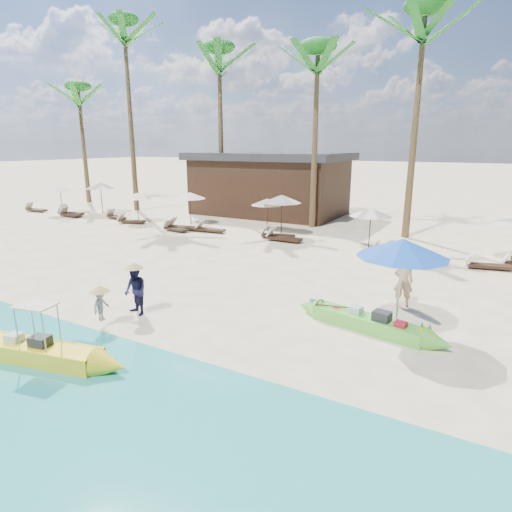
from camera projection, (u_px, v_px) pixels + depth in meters
The scene contains 34 objects.
ground at pixel (232, 318), 12.34m from camera, with size 240.00×240.00×0.00m, color #FBECBA.
wet_sand_strip at pixel (90, 408), 8.13m from camera, with size 240.00×4.50×0.01m, color tan.
green_canoe at pixel (367, 322), 11.52m from camera, with size 4.89×1.22×0.63m.
yellow_canoe at pixel (34, 351), 9.88m from camera, with size 5.35×1.50×1.40m.
tourist at pixel (403, 281), 13.06m from camera, with size 0.58×0.38×1.60m, color tan.
vendor_green at pixel (135, 291), 12.43m from camera, with size 0.72×0.56×1.48m, color #131335.
vendor_yellow at pixel (101, 305), 11.63m from camera, with size 0.57×0.33×0.89m, color gray.
blue_umbrella at pixel (403, 248), 10.92m from camera, with size 2.36×2.36×2.54m.
resort_parasol_0 at pixel (60, 188), 30.22m from camera, with size 1.99×1.99×2.05m.
lounger_0_left at pixel (35, 209), 31.70m from camera, with size 1.81×0.72×0.60m.
lounger_0_right at pixel (69, 213), 29.93m from camera, with size 2.02×0.73×0.67m.
resort_parasol_1 at pixel (100, 186), 30.53m from camera, with size 2.16×2.16×2.22m.
lounger_1_left at pixel (70, 214), 29.45m from camera, with size 1.81×0.64×0.61m.
lounger_1_right at pixel (115, 216), 28.67m from camera, with size 1.80×0.89×0.59m.
resort_parasol_2 at pixel (137, 196), 27.05m from camera, with size 1.83×1.83×1.88m.
lounger_2_left at pixel (130, 220), 27.03m from camera, with size 1.86×0.97×0.60m.
resort_parasol_3 at pixel (190, 196), 26.23m from camera, with size 1.95×1.95×2.01m.
lounger_3_left at pixel (175, 228), 24.60m from camera, with size 1.68×0.69×0.56m.
lounger_3_right at pixel (182, 226), 24.96m from camera, with size 1.99×0.89×0.65m.
resort_parasol_4 at pixel (267, 202), 24.05m from camera, with size 1.85×1.85×1.91m.
lounger_4_left at pixel (209, 229), 24.33m from camera, with size 1.77×0.67×0.59m.
lounger_4_right at pixel (276, 235), 22.71m from camera, with size 1.89×0.89×0.62m.
resort_parasol_5 at pixel (282, 199), 23.09m from camera, with size 2.16×2.16×2.22m.
lounger_5_left at pixel (282, 237), 22.03m from camera, with size 1.88×0.58×0.64m.
resort_parasol_6 at pixel (371, 212), 19.67m from camera, with size 1.97×1.97×2.03m.
lounger_6_left at pixel (387, 252), 19.06m from camera, with size 1.71×0.58×0.58m.
lounger_6_right at pixel (400, 251), 19.29m from camera, with size 1.69×0.87×0.55m.
lounger_7_left at pixel (486, 264), 17.15m from camera, with size 1.78×0.91×0.58m.
palm_0 at pixel (79, 103), 35.05m from camera, with size 2.08×2.08×9.90m.
palm_1 at pixel (126, 56), 29.82m from camera, with size 2.08×2.08×13.60m.
palm_2 at pixel (220, 75), 27.68m from camera, with size 2.08×2.08×11.33m.
palm_3 at pixel (317, 75), 23.78m from camera, with size 2.08×2.08×10.52m.
palm_4 at pixel (422, 47), 20.72m from camera, with size 2.08×2.08×11.70m.
pavilion_west at pixel (269, 183), 30.33m from camera, with size 10.80×6.60×4.30m.
Camera 1 is at (6.27, -9.65, 4.87)m, focal length 30.00 mm.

